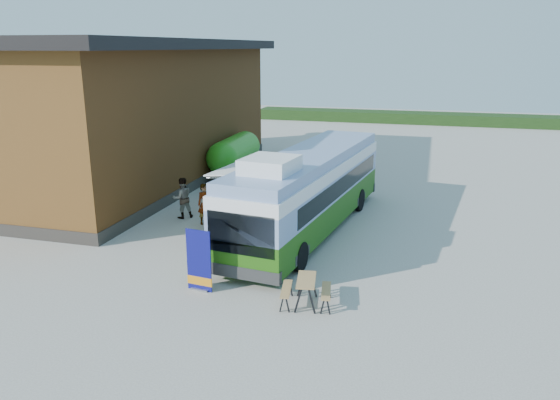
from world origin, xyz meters
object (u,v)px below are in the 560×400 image
(banner, at_px, (199,266))
(slurry_tanker, at_px, (234,153))
(person_a, at_px, (205,204))
(bus, at_px, (308,188))
(person_b, at_px, (182,198))
(picnic_table, at_px, (306,286))

(banner, bearing_deg, slurry_tanker, 113.63)
(person_a, bearing_deg, bus, -34.63)
(bus, distance_m, banner, 6.66)
(person_b, height_order, slurry_tanker, slurry_tanker)
(picnic_table, relative_size, person_a, 0.92)
(banner, bearing_deg, person_a, 118.96)
(person_a, height_order, slurry_tanker, slurry_tanker)
(person_b, bearing_deg, bus, 136.61)
(person_a, bearing_deg, picnic_table, -85.26)
(bus, relative_size, slurry_tanker, 2.02)
(person_a, bearing_deg, slurry_tanker, 64.13)
(banner, xyz_separation_m, slurry_tanker, (-4.37, 14.91, 0.49))
(bus, height_order, slurry_tanker, bus)
(picnic_table, bearing_deg, person_b, 127.03)
(bus, bearing_deg, banner, -99.60)
(bus, distance_m, person_a, 4.41)
(person_a, relative_size, slurry_tanker, 0.28)
(picnic_table, distance_m, slurry_tanker, 16.85)
(bus, distance_m, picnic_table, 6.63)
(bus, bearing_deg, person_b, -175.17)
(bus, bearing_deg, slurry_tanker, 133.45)
(picnic_table, xyz_separation_m, person_b, (-6.98, 6.62, 0.30))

